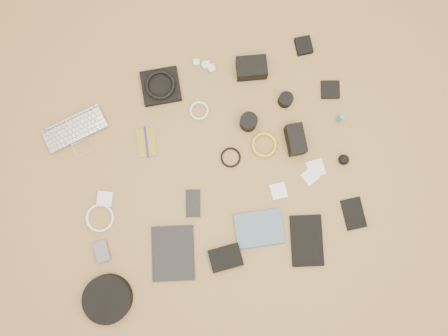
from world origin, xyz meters
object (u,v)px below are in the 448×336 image
object	(u,v)px
laptop	(79,137)
dslr_camera	(251,68)
tablet	(173,253)
headphone_case	(108,299)
paperback	(262,246)
phone	(193,203)

from	to	relation	value
laptop	dslr_camera	distance (m)	0.86
tablet	headphone_case	xyz separation A→B (m)	(-0.33, -0.10, 0.02)
laptop	paperback	world-z (taller)	laptop
dslr_camera	tablet	distance (m)	0.92
laptop	tablet	world-z (taller)	laptop
laptop	phone	bearing A→B (deg)	-56.48
headphone_case	laptop	bearing A→B (deg)	84.15
dslr_camera	paperback	world-z (taller)	dslr_camera
paperback	tablet	bearing A→B (deg)	86.16
laptop	headphone_case	xyz separation A→B (m)	(-0.08, -0.74, 0.02)
tablet	headphone_case	world-z (taller)	headphone_case
headphone_case	paperback	world-z (taller)	headphone_case
phone	headphone_case	xyz separation A→B (m)	(-0.48, -0.28, 0.02)
laptop	phone	world-z (taller)	laptop
dslr_camera	headphone_case	size ratio (longest dim) A/B	0.65
dslr_camera	phone	world-z (taller)	dslr_camera
tablet	paperback	world-z (taller)	paperback
laptop	paperback	bearing A→B (deg)	-57.19
phone	tablet	bearing A→B (deg)	-112.23
headphone_case	paperback	bearing A→B (deg)	0.13
headphone_case	phone	bearing A→B (deg)	30.27
headphone_case	tablet	bearing A→B (deg)	16.47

